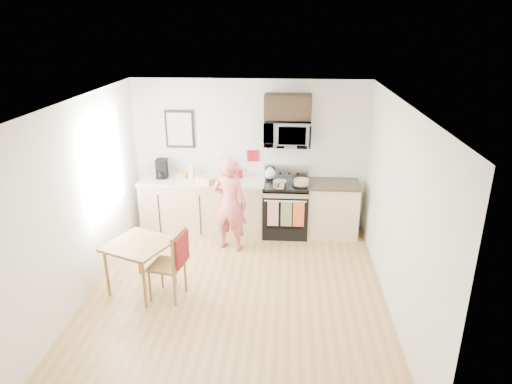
# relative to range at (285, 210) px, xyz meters

# --- Properties ---
(floor) EXTENTS (4.60, 4.60, 0.00)m
(floor) POSITION_rel_range_xyz_m (-0.63, -1.98, -0.44)
(floor) COLOR olive
(floor) RESTS_ON ground
(back_wall) EXTENTS (4.00, 0.04, 2.60)m
(back_wall) POSITION_rel_range_xyz_m (-0.63, 0.32, 0.86)
(back_wall) COLOR silver
(back_wall) RESTS_ON floor
(front_wall) EXTENTS (4.00, 0.04, 2.60)m
(front_wall) POSITION_rel_range_xyz_m (-0.63, -4.28, 0.86)
(front_wall) COLOR silver
(front_wall) RESTS_ON floor
(left_wall) EXTENTS (0.04, 4.60, 2.60)m
(left_wall) POSITION_rel_range_xyz_m (-2.63, -1.98, 0.86)
(left_wall) COLOR silver
(left_wall) RESTS_ON floor
(right_wall) EXTENTS (0.04, 4.60, 2.60)m
(right_wall) POSITION_rel_range_xyz_m (1.37, -1.98, 0.86)
(right_wall) COLOR silver
(right_wall) RESTS_ON floor
(ceiling) EXTENTS (4.00, 4.60, 0.04)m
(ceiling) POSITION_rel_range_xyz_m (-0.63, -1.98, 2.16)
(ceiling) COLOR white
(ceiling) RESTS_ON back_wall
(window) EXTENTS (0.06, 1.40, 1.50)m
(window) POSITION_rel_range_xyz_m (-2.59, -1.18, 1.11)
(window) COLOR white
(window) RESTS_ON left_wall
(cabinet_left) EXTENTS (2.10, 0.60, 0.90)m
(cabinet_left) POSITION_rel_range_xyz_m (-1.43, 0.02, 0.01)
(cabinet_left) COLOR tan
(cabinet_left) RESTS_ON floor
(countertop_left) EXTENTS (2.14, 0.64, 0.04)m
(countertop_left) POSITION_rel_range_xyz_m (-1.43, 0.02, 0.48)
(countertop_left) COLOR #F0E6CF
(countertop_left) RESTS_ON cabinet_left
(cabinet_right) EXTENTS (0.84, 0.60, 0.90)m
(cabinet_right) POSITION_rel_range_xyz_m (0.80, 0.02, 0.01)
(cabinet_right) COLOR tan
(cabinet_right) RESTS_ON floor
(countertop_right) EXTENTS (0.88, 0.64, 0.04)m
(countertop_right) POSITION_rel_range_xyz_m (0.80, 0.02, 0.48)
(countertop_right) COLOR black
(countertop_right) RESTS_ON cabinet_right
(range) EXTENTS (0.76, 0.70, 1.16)m
(range) POSITION_rel_range_xyz_m (0.00, 0.00, 0.00)
(range) COLOR black
(range) RESTS_ON floor
(microwave) EXTENTS (0.76, 0.51, 0.42)m
(microwave) POSITION_rel_range_xyz_m (-0.00, 0.10, 1.32)
(microwave) COLOR #ADADB2
(microwave) RESTS_ON back_wall
(upper_cabinet) EXTENTS (0.76, 0.35, 0.40)m
(upper_cabinet) POSITION_rel_range_xyz_m (-0.00, 0.15, 1.74)
(upper_cabinet) COLOR black
(upper_cabinet) RESTS_ON back_wall
(wall_art) EXTENTS (0.50, 0.04, 0.65)m
(wall_art) POSITION_rel_range_xyz_m (-1.83, 0.30, 1.31)
(wall_art) COLOR black
(wall_art) RESTS_ON back_wall
(wall_trivet) EXTENTS (0.20, 0.02, 0.20)m
(wall_trivet) POSITION_rel_range_xyz_m (-0.58, 0.31, 0.86)
(wall_trivet) COLOR #A40E1B
(wall_trivet) RESTS_ON back_wall
(person) EXTENTS (0.64, 0.50, 1.54)m
(person) POSITION_rel_range_xyz_m (-0.87, -0.62, 0.33)
(person) COLOR #BC3338
(person) RESTS_ON floor
(dining_table) EXTENTS (0.87, 0.87, 0.72)m
(dining_table) POSITION_rel_range_xyz_m (-1.93, -1.94, 0.20)
(dining_table) COLOR brown
(dining_table) RESTS_ON floor
(chair) EXTENTS (0.52, 0.48, 0.98)m
(chair) POSITION_rel_range_xyz_m (-1.40, -2.10, 0.19)
(chair) COLOR brown
(chair) RESTS_ON floor
(knife_block) EXTENTS (0.13, 0.16, 0.21)m
(knife_block) POSITION_rel_range_xyz_m (-1.07, 0.23, 0.61)
(knife_block) COLOR brown
(knife_block) RESTS_ON countertop_left
(utensil_crock) EXTENTS (0.12, 0.12, 0.35)m
(utensil_crock) POSITION_rel_range_xyz_m (-0.81, 0.18, 0.64)
(utensil_crock) COLOR #A40E1B
(utensil_crock) RESTS_ON countertop_left
(fruit_bowl) EXTENTS (0.26, 0.26, 0.09)m
(fruit_bowl) POSITION_rel_range_xyz_m (-1.80, 0.17, 0.54)
(fruit_bowl) COLOR white
(fruit_bowl) RESTS_ON countertop_left
(milk_carton) EXTENTS (0.10, 0.10, 0.23)m
(milk_carton) POSITION_rel_range_xyz_m (-1.62, 0.13, 0.62)
(milk_carton) COLOR #CEB57B
(milk_carton) RESTS_ON countertop_left
(coffee_maker) EXTENTS (0.20, 0.28, 0.32)m
(coffee_maker) POSITION_rel_range_xyz_m (-2.13, 0.09, 0.66)
(coffee_maker) COLOR black
(coffee_maker) RESTS_ON countertop_left
(bread_bag) EXTENTS (0.35, 0.30, 0.12)m
(bread_bag) POSITION_rel_range_xyz_m (-1.34, -0.18, 0.56)
(bread_bag) COLOR tan
(bread_bag) RESTS_ON countertop_left
(cake) EXTENTS (0.30, 0.30, 0.10)m
(cake) POSITION_rel_range_xyz_m (0.26, -0.09, 0.54)
(cake) COLOR black
(cake) RESTS_ON range
(kettle) EXTENTS (0.19, 0.19, 0.25)m
(kettle) POSITION_rel_range_xyz_m (-0.28, 0.20, 0.59)
(kettle) COLOR white
(kettle) RESTS_ON range
(pot) EXTENTS (0.22, 0.37, 0.11)m
(pot) POSITION_rel_range_xyz_m (-0.10, -0.22, 0.54)
(pot) COLOR #ADADB2
(pot) RESTS_ON range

